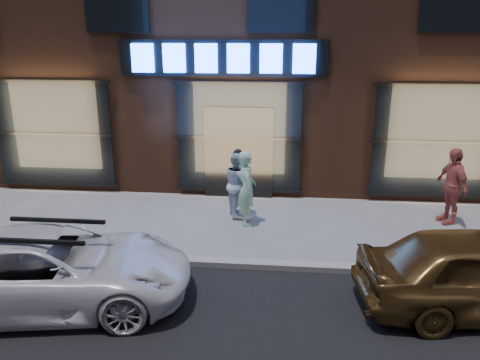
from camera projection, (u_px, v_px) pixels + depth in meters
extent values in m
plane|color=slate|center=(218.00, 265.00, 8.84)|extent=(90.00, 90.00, 0.00)
cube|color=gray|center=(218.00, 263.00, 8.82)|extent=(60.00, 0.25, 0.12)
cube|color=#54301E|center=(251.00, 6.00, 14.92)|extent=(30.00, 8.00, 10.00)
cube|color=black|center=(223.00, 58.00, 11.54)|extent=(5.20, 0.06, 0.90)
cube|color=black|center=(239.00, 153.00, 12.19)|extent=(1.80, 0.10, 2.40)
cube|color=#FFBF72|center=(54.00, 134.00, 12.59)|extent=(3.00, 0.04, 2.60)
cube|color=black|center=(54.00, 134.00, 12.55)|extent=(3.20, 0.06, 2.80)
cube|color=#FFBF72|center=(239.00, 138.00, 12.13)|extent=(3.00, 0.04, 2.60)
cube|color=black|center=(239.00, 138.00, 12.09)|extent=(3.20, 0.06, 2.80)
cube|color=#FFBF72|center=(438.00, 142.00, 11.67)|extent=(3.00, 0.04, 2.60)
cube|color=black|center=(438.00, 142.00, 11.63)|extent=(3.20, 0.06, 2.80)
cube|color=#2659FF|center=(143.00, 58.00, 11.65)|extent=(0.55, 0.12, 0.70)
cube|color=#2659FF|center=(174.00, 58.00, 11.58)|extent=(0.55, 0.12, 0.70)
cube|color=#2659FF|center=(206.00, 58.00, 11.51)|extent=(0.55, 0.12, 0.70)
cube|color=#2659FF|center=(238.00, 58.00, 11.43)|extent=(0.55, 0.12, 0.70)
cube|color=#2659FF|center=(271.00, 59.00, 11.36)|extent=(0.55, 0.12, 0.70)
cube|color=#2659FF|center=(304.00, 59.00, 11.29)|extent=(0.55, 0.12, 0.70)
imported|color=#BDF9C5|center=(247.00, 188.00, 10.51)|extent=(0.53, 0.70, 1.72)
imported|color=silver|center=(238.00, 184.00, 11.04)|extent=(0.80, 0.91, 1.57)
imported|color=#BD5A4E|center=(452.00, 186.00, 10.60)|extent=(0.70, 1.11, 1.77)
imported|color=silver|center=(51.00, 269.00, 7.43)|extent=(4.72, 2.78, 1.23)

